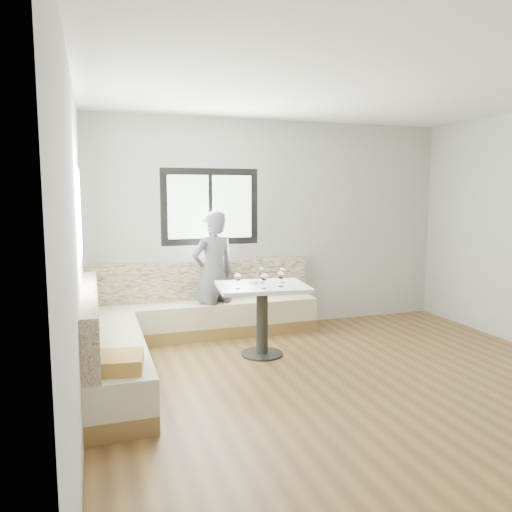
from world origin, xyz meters
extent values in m
cube|color=brown|center=(0.00, 0.00, 0.00)|extent=(5.00, 5.00, 0.01)
cube|color=white|center=(0.00, 0.00, 2.80)|extent=(5.00, 5.00, 0.01)
cube|color=#B7B7B2|center=(0.00, 2.50, 1.40)|extent=(5.00, 0.01, 2.80)
cube|color=#B7B7B2|center=(-2.50, 0.00, 1.40)|extent=(0.01, 5.00, 2.80)
cube|color=black|center=(-0.90, 2.49, 1.65)|extent=(1.30, 0.02, 1.00)
cube|color=black|center=(-2.49, 0.90, 1.65)|extent=(0.02, 1.30, 1.00)
cube|color=brown|center=(-1.05, 2.23, 0.08)|extent=(2.90, 0.55, 0.16)
cube|color=beige|center=(-1.05, 2.23, 0.30)|extent=(2.90, 0.55, 0.29)
cube|color=#F5E5C3|center=(-1.05, 2.43, 0.70)|extent=(2.90, 0.14, 0.50)
cube|color=brown|center=(-2.23, 0.82, 0.08)|extent=(0.55, 2.25, 0.16)
cube|color=beige|center=(-2.23, 0.82, 0.30)|extent=(0.55, 2.25, 0.29)
cube|color=#F5E5C3|center=(-2.43, 0.82, 0.70)|extent=(0.14, 2.25, 0.50)
cube|color=#AE703D|center=(-2.24, 0.01, 0.51)|extent=(0.45, 0.45, 0.12)
cylinder|color=black|center=(-0.60, 1.28, 0.01)|extent=(0.48, 0.48, 0.02)
cylinder|color=black|center=(-0.60, 1.28, 0.38)|extent=(0.13, 0.13, 0.77)
cube|color=silver|center=(-0.60, 1.28, 0.79)|extent=(1.07, 0.87, 0.04)
imported|color=#57555F|center=(-0.94, 2.17, 0.81)|extent=(0.68, 0.54, 1.61)
cylinder|color=white|center=(-0.67, 1.36, 0.83)|extent=(0.10, 0.10, 0.04)
sphere|color=black|center=(-0.66, 1.37, 0.84)|extent=(0.02, 0.02, 0.02)
sphere|color=black|center=(-0.68, 1.37, 0.84)|extent=(0.02, 0.02, 0.02)
sphere|color=black|center=(-0.67, 1.34, 0.84)|extent=(0.02, 0.02, 0.02)
cylinder|color=white|center=(-0.92, 1.14, 0.81)|extent=(0.06, 0.06, 0.01)
cylinder|color=white|center=(-0.92, 1.14, 0.85)|extent=(0.01, 0.01, 0.08)
ellipsoid|color=white|center=(-0.92, 1.14, 0.94)|extent=(0.08, 0.08, 0.09)
cylinder|color=#4E070F|center=(-0.92, 1.14, 0.92)|extent=(0.05, 0.05, 0.02)
cylinder|color=white|center=(-0.65, 1.07, 0.81)|extent=(0.06, 0.06, 0.01)
cylinder|color=white|center=(-0.65, 1.07, 0.85)|extent=(0.01, 0.01, 0.08)
ellipsoid|color=white|center=(-0.65, 1.07, 0.94)|extent=(0.08, 0.08, 0.09)
cylinder|color=#4E070F|center=(-0.65, 1.07, 0.92)|extent=(0.05, 0.05, 0.02)
cylinder|color=white|center=(-0.44, 1.11, 0.81)|extent=(0.06, 0.06, 0.01)
cylinder|color=white|center=(-0.44, 1.11, 0.85)|extent=(0.01, 0.01, 0.08)
ellipsoid|color=white|center=(-0.44, 1.11, 0.94)|extent=(0.08, 0.08, 0.09)
cylinder|color=#4E070F|center=(-0.44, 1.11, 0.92)|extent=(0.05, 0.05, 0.02)
cylinder|color=white|center=(-0.55, 1.42, 0.81)|extent=(0.06, 0.06, 0.01)
cylinder|color=white|center=(-0.55, 1.42, 0.85)|extent=(0.01, 0.01, 0.08)
ellipsoid|color=white|center=(-0.55, 1.42, 0.94)|extent=(0.08, 0.08, 0.09)
cylinder|color=#4E070F|center=(-0.55, 1.42, 0.92)|extent=(0.05, 0.05, 0.02)
cylinder|color=white|center=(-0.33, 1.33, 0.81)|extent=(0.06, 0.06, 0.01)
cylinder|color=white|center=(-0.33, 1.33, 0.85)|extent=(0.01, 0.01, 0.08)
ellipsoid|color=white|center=(-0.33, 1.33, 0.94)|extent=(0.08, 0.08, 0.09)
cylinder|color=#4E070F|center=(-0.33, 1.33, 0.92)|extent=(0.05, 0.05, 0.02)
camera|label=1|loc=(-2.38, -3.92, 1.83)|focal=35.00mm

